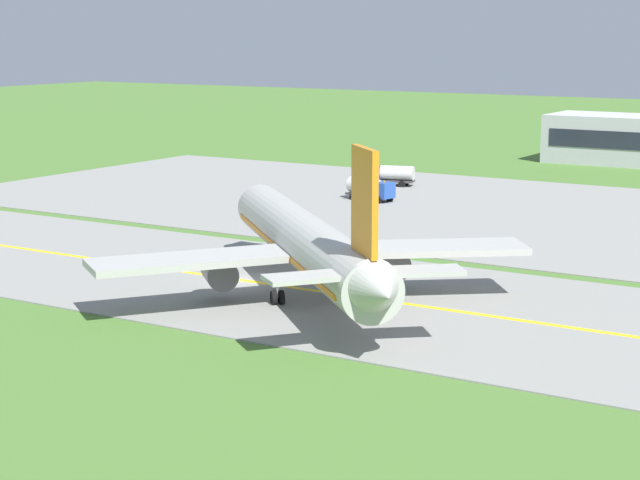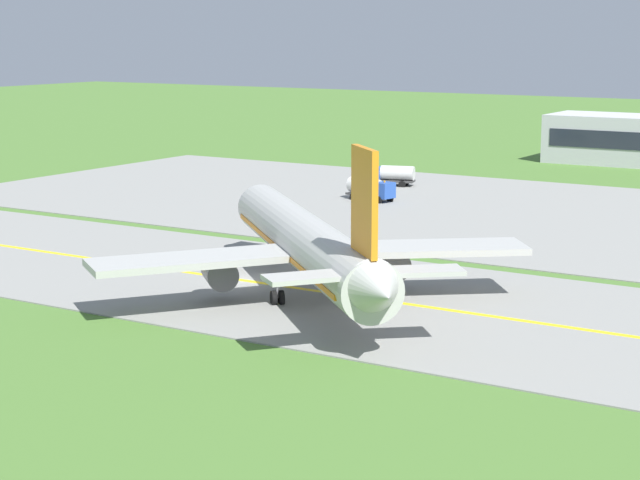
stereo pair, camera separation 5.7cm
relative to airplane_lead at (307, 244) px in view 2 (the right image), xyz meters
name	(u,v)px [view 2 (the right image)]	position (x,y,z in m)	size (l,w,h in m)	color
ground_plane	(243,282)	(-7.33, 2.02, -4.13)	(500.00, 500.00, 0.00)	#47702D
taxiway_strip	(243,281)	(-7.33, 2.02, -4.08)	(240.00, 28.00, 0.10)	gray
apron_pad	(553,217)	(2.67, 44.02, -4.08)	(140.00, 52.00, 0.10)	gray
taxiway_centreline	(243,280)	(-7.33, 2.02, -4.03)	(220.00, 0.60, 0.01)	yellow
airplane_lead	(307,244)	(0.00, 0.00, 0.00)	(31.71, 30.73, 12.70)	#ADADA8
service_truck_baggage	(371,188)	(-19.43, 43.94, -2.60)	(6.29, 3.28, 2.65)	#264CA5
service_truck_catering	(391,174)	(-23.48, 56.27, -2.60)	(6.33, 3.55, 2.65)	#264CA5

